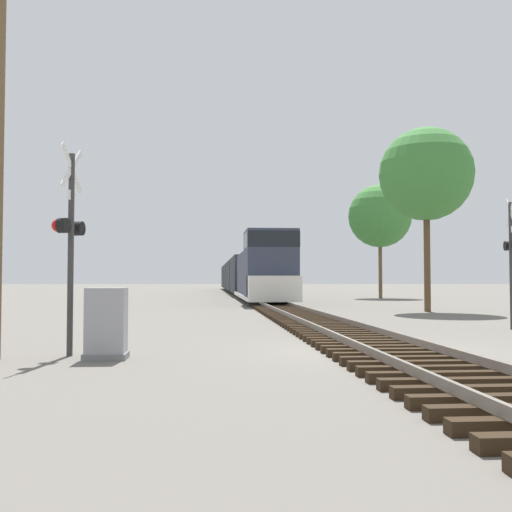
{
  "coord_description": "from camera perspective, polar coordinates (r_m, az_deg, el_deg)",
  "views": [
    {
      "loc": [
        -3.64,
        -12.66,
        1.53
      ],
      "look_at": [
        -1.95,
        8.7,
        2.38
      ],
      "focal_mm": 42.0,
      "sensor_mm": 36.0,
      "label": 1
    }
  ],
  "objects": [
    {
      "name": "crossing_signal_near",
      "position": [
        12.69,
        -17.32,
        1.95
      ],
      "size": [
        0.5,
        1.01,
        4.26
      ],
      "rotation": [
        0.0,
        0.0,
        -1.79
      ],
      "color": "#333333",
      "rests_on": "ground"
    },
    {
      "name": "ground_plane",
      "position": [
        13.27,
        11.57,
        -8.86
      ],
      "size": [
        400.0,
        400.0,
        0.0
      ],
      "primitive_type": "plane",
      "color": "#666059"
    },
    {
      "name": "tree_mid_background",
      "position": [
        51.53,
        11.72,
        3.74
      ],
      "size": [
        5.29,
        5.29,
        9.55
      ],
      "color": "brown",
      "rests_on": "ground"
    },
    {
      "name": "freight_train",
      "position": [
        67.88,
        -1.46,
        -1.93
      ],
      "size": [
        3.01,
        72.26,
        4.44
      ],
      "color": "#33384C",
      "rests_on": "ground"
    },
    {
      "name": "crossing_signal_far",
      "position": [
        20.09,
        23.2,
        0.4
      ],
      "size": [
        0.47,
        1.02,
        4.1
      ],
      "rotation": [
        0.0,
        0.0,
        1.39
      ],
      "color": "#333333",
      "rests_on": "ground"
    },
    {
      "name": "tree_far_right",
      "position": [
        30.38,
        15.9,
        7.47
      ],
      "size": [
        4.51,
        4.51,
        8.91
      ],
      "color": "brown",
      "rests_on": "ground"
    },
    {
      "name": "relay_cabinet",
      "position": [
        12.02,
        -14.06,
        -6.29
      ],
      "size": [
        0.82,
        0.7,
        1.38
      ],
      "color": "slate",
      "rests_on": "ground"
    },
    {
      "name": "rail_track_bed",
      "position": [
        13.25,
        11.57,
        -8.28
      ],
      "size": [
        2.6,
        160.0,
        0.31
      ],
      "color": "black",
      "rests_on": "ground"
    }
  ]
}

